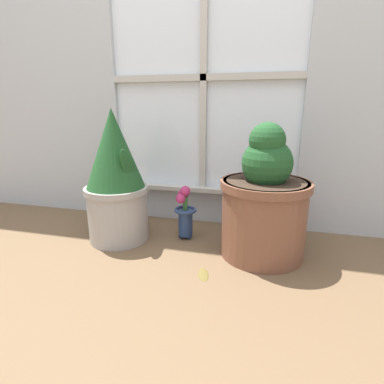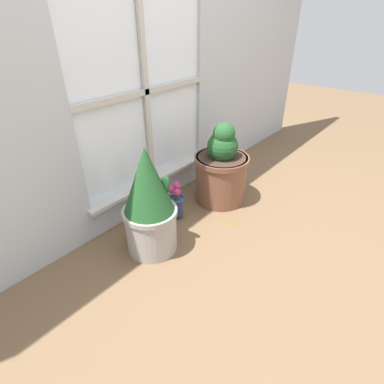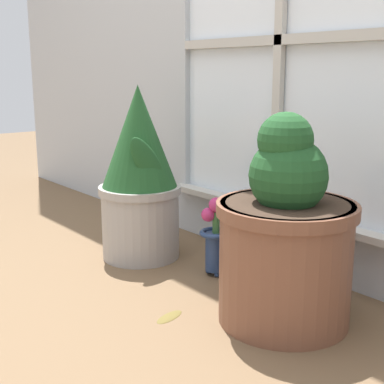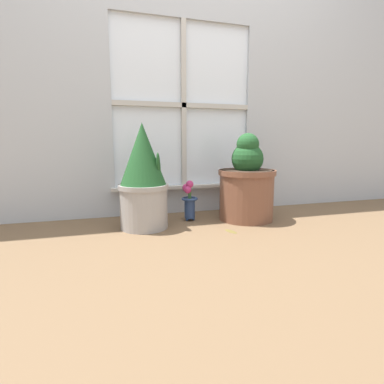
# 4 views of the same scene
# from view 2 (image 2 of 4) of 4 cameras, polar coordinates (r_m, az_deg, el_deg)

# --- Properties ---
(ground_plane) EXTENTS (10.00, 10.00, 0.00)m
(ground_plane) POSITION_cam_2_polar(r_m,az_deg,el_deg) (2.00, 6.27, -8.58)
(ground_plane) COLOR brown
(wall_with_window) EXTENTS (4.40, 0.10, 2.50)m
(wall_with_window) POSITION_cam_2_polar(r_m,az_deg,el_deg) (1.99, -10.28, 30.85)
(wall_with_window) COLOR #B2B7BC
(wall_with_window) RESTS_ON ground_plane
(potted_plant_left) EXTENTS (0.32, 0.32, 0.68)m
(potted_plant_left) POSITION_cam_2_polar(r_m,az_deg,el_deg) (1.74, -8.15, -2.18)
(potted_plant_left) COLOR #9E9993
(potted_plant_left) RESTS_ON ground_plane
(potted_plant_right) EXTENTS (0.41, 0.41, 0.62)m
(potted_plant_right) POSITION_cam_2_polar(r_m,az_deg,el_deg) (2.26, 5.58, 4.23)
(potted_plant_right) COLOR brown
(potted_plant_right) RESTS_ON ground_plane
(flower_vase) EXTENTS (0.12, 0.12, 0.29)m
(flower_vase) POSITION_cam_2_polar(r_m,az_deg,el_deg) (2.09, -2.97, -1.52)
(flower_vase) COLOR navy
(flower_vase) RESTS_ON ground_plane
(fallen_leaf) EXTENTS (0.07, 0.12, 0.01)m
(fallen_leaf) POSITION_cam_2_polar(r_m,az_deg,el_deg) (2.12, 7.28, -6.01)
(fallen_leaf) COLOR brown
(fallen_leaf) RESTS_ON ground_plane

